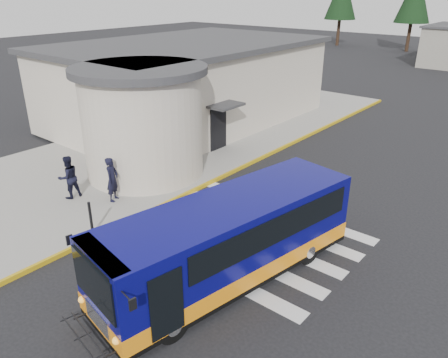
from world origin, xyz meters
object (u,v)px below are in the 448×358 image
Objects in this scene: transit_bus at (228,243)px; pedestrian_b at (69,177)px; pedestrian_a at (112,179)px; bollard at (91,219)px.

pedestrian_b is (-8.14, -0.10, -0.16)m from transit_bus.
pedestrian_a is 1.02× the size of pedestrian_b.
transit_bus reaches higher than pedestrian_a.
transit_bus is at bearing 14.09° from bollard.
transit_bus is at bearing 95.18° from pedestrian_b.
pedestrian_a reaches higher than bollard.
pedestrian_b reaches higher than bollard.
pedestrian_b is (-1.55, -0.96, -0.02)m from pedestrian_a.
pedestrian_b is at bearing 159.63° from bollard.
transit_bus is 8.14m from pedestrian_b.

